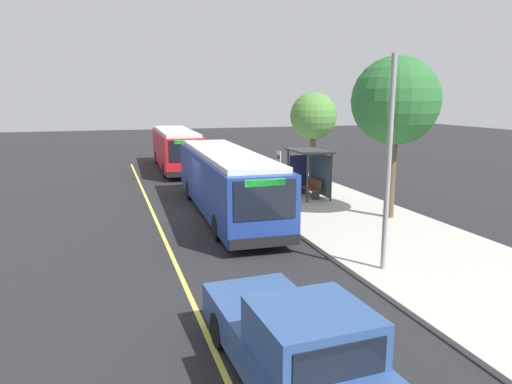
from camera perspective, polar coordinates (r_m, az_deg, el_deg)
The scene contains 13 objects.
ground_plane at distance 22.25m, azimuth -6.42°, elevation -2.58°, with size 120.00×120.00×0.00m, color #232326.
sidewalk_curb at distance 24.09m, azimuth 7.70°, elevation -1.35°, with size 44.00×6.40×0.15m, color #B7B2A8.
lane_stripe_center at distance 21.95m, azimuth -12.07°, elevation -2.95°, with size 36.00×0.14×0.01m, color #E0D64C.
transit_bus_main at distance 21.64m, azimuth -3.63°, elevation 1.45°, with size 12.51×3.00×2.95m.
transit_bus_second at distance 35.90m, azimuth -9.60°, elevation 5.26°, with size 11.54×2.93×2.95m.
pickup_truck at distance 9.24m, azimuth 4.57°, elevation -17.69°, with size 5.49×2.24×1.85m.
bus_shelter at distance 25.15m, azimuth 6.55°, elevation 3.48°, with size 2.90×1.60×2.48m.
waiting_bench at distance 25.19m, azimuth 6.68°, elevation 0.53°, with size 1.60×0.48×0.95m.
route_sign_post at distance 21.67m, azimuth 2.78°, elevation 2.38°, with size 0.44×0.08×2.80m.
pedestrian_commuter at distance 25.60m, azimuth 1.66°, elevation 1.87°, with size 0.24×0.40×1.69m.
street_tree_near_shelter at distance 30.55m, azimuth 6.91°, elevation 9.00°, with size 2.95×2.95×5.49m.
street_tree_upstreet at distance 21.07m, azimuth 16.41°, elevation 10.39°, with size 3.70×3.70×6.87m.
utility_pole at distance 14.53m, azimuth 15.62°, elevation 3.09°, with size 0.16×0.16×6.40m, color gray.
Camera 1 is at (21.20, -4.17, 5.34)m, focal length 33.30 mm.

